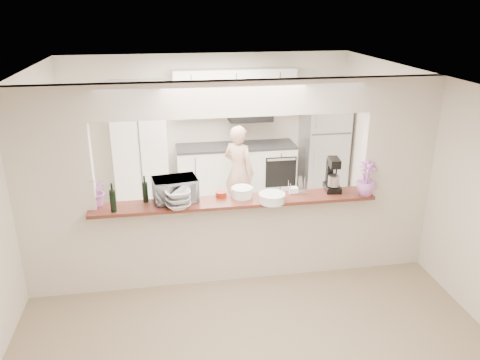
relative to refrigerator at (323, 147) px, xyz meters
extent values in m
plane|color=gray|center=(-2.05, -2.65, -0.85)|extent=(6.00, 6.00, 0.00)
cube|color=silver|center=(-2.05, -1.10, -0.84)|extent=(5.00, 2.90, 0.01)
cube|color=beige|center=(-4.10, -2.65, 0.40)|extent=(0.90, 0.15, 2.50)
cube|color=beige|center=(0.00, -2.65, 0.40)|extent=(0.90, 0.15, 2.50)
cube|color=beige|center=(-2.05, -2.65, 1.45)|extent=(3.20, 0.15, 0.40)
cube|color=beige|center=(-2.05, -2.65, -0.32)|extent=(3.20, 0.15, 1.05)
cube|color=maroon|center=(-2.05, -2.70, 0.22)|extent=(3.40, 0.38, 0.04)
cube|color=silver|center=(-3.25, 0.05, 0.20)|extent=(0.90, 0.60, 2.10)
cube|color=silver|center=(-1.60, 0.05, -0.40)|extent=(2.10, 0.60, 0.90)
cube|color=#2A2A2D|center=(-1.60, 0.05, 0.07)|extent=(2.10, 0.62, 0.04)
cube|color=silver|center=(-1.60, 0.18, 1.02)|extent=(2.10, 0.35, 0.75)
cube|color=black|center=(-1.35, 0.07, 0.59)|extent=(0.75, 0.45, 0.12)
cube|color=black|center=(-0.85, -0.25, -0.35)|extent=(0.55, 0.02, 0.55)
cube|color=silver|center=(0.00, 0.00, 0.00)|extent=(0.75, 0.70, 1.70)
imported|color=pink|center=(-3.65, -2.60, 0.42)|extent=(0.35, 0.31, 0.36)
cylinder|color=black|center=(-3.10, -2.58, 0.36)|extent=(0.06, 0.06, 0.24)
cylinder|color=black|center=(-3.10, -2.58, 0.52)|extent=(0.02, 0.02, 0.08)
cylinder|color=black|center=(-3.45, -2.80, 0.37)|extent=(0.07, 0.07, 0.25)
cylinder|color=black|center=(-3.45, -2.80, 0.54)|extent=(0.02, 0.02, 0.09)
imported|color=#ACABB0|center=(-2.75, -2.60, 0.38)|extent=(0.56, 0.42, 0.28)
imported|color=white|center=(-2.73, -2.82, 0.35)|extent=(0.32, 0.32, 0.21)
cylinder|color=white|center=(-1.95, -2.62, 0.30)|extent=(0.25, 0.25, 0.11)
cylinder|color=white|center=(-1.95, -2.62, 0.36)|extent=(0.26, 0.26, 0.01)
cylinder|color=white|center=(-1.63, -2.84, 0.29)|extent=(0.30, 0.30, 0.10)
cylinder|color=white|center=(-1.63, -2.84, 0.34)|extent=(0.31, 0.31, 0.01)
cylinder|color=maroon|center=(-2.20, -2.57, 0.27)|extent=(0.14, 0.14, 0.06)
cylinder|color=#C3AE8A|center=(-2.00, -2.57, 0.28)|extent=(0.16, 0.16, 0.08)
cube|color=silver|center=(-1.25, -2.60, 0.25)|extent=(0.23, 0.14, 0.01)
cube|color=white|center=(-1.25, -2.60, 0.28)|extent=(0.10, 0.10, 0.06)
cube|color=black|center=(-0.80, -2.60, 0.28)|extent=(0.22, 0.30, 0.07)
cube|color=black|center=(-0.79, -2.50, 0.46)|extent=(0.13, 0.12, 0.30)
cube|color=black|center=(-0.80, -2.61, 0.61)|extent=(0.15, 0.26, 0.10)
cylinder|color=#B7B7BC|center=(-0.81, -2.66, 0.39)|extent=(0.14, 0.14, 0.13)
imported|color=#B061B4|center=(-0.45, -2.80, 0.45)|extent=(0.25, 0.25, 0.43)
imported|color=tan|center=(-1.69, -0.80, -0.10)|extent=(0.65, 0.64, 1.51)
camera|label=1|loc=(-2.84, -7.78, 2.45)|focal=35.00mm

